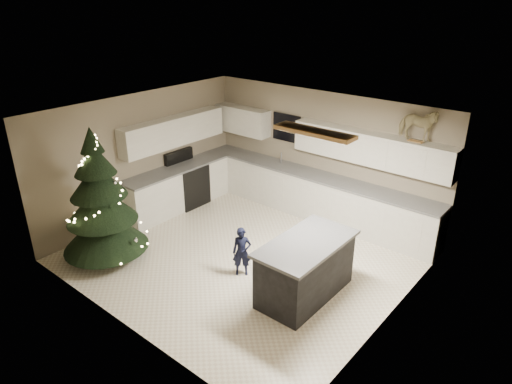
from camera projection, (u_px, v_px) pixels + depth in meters
ground_plane at (244, 256)px, 8.29m from camera, size 5.50×5.50×0.00m
room_shell at (244, 166)px, 7.57m from camera, size 5.52×5.02×2.61m
cabinetry at (262, 179)px, 9.68m from camera, size 5.50×3.20×2.00m
island at (305, 268)px, 7.05m from camera, size 0.90×1.70×0.95m
bar_stool at (298, 242)px, 7.81m from camera, size 0.33×0.33×0.63m
christmas_tree at (101, 207)px, 7.84m from camera, size 1.52×1.47×2.43m
toddler at (242, 252)px, 7.59m from camera, size 0.37×0.36×0.86m
rocking_horse at (418, 125)px, 7.84m from camera, size 0.71×0.39×0.59m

